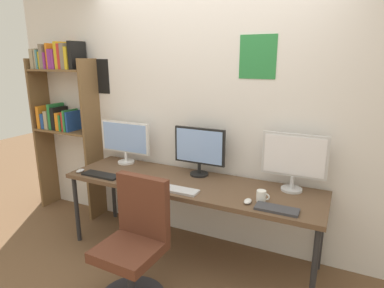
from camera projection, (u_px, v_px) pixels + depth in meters
name	position (u px, v px, depth m)	size (l,w,h in m)	color
wall_back	(208.00, 115.00, 3.19)	(4.79, 0.11, 2.60)	silver
desk	(190.00, 187.00, 2.98)	(2.39, 0.68, 0.74)	brown
bookshelf	(62.00, 104.00, 3.76)	(0.83, 0.28, 2.02)	brown
office_chair	(135.00, 255.00, 2.44)	(0.52, 0.52, 0.99)	#2D2D33
monitor_left	(125.00, 140.00, 3.45)	(0.59, 0.18, 0.45)	silver
monitor_center	(199.00, 149.00, 3.08)	(0.51, 0.18, 0.47)	black
monitor_right	(294.00, 159.00, 2.71)	(0.54, 0.18, 0.50)	silver
keyboard_left	(101.00, 175.00, 3.12)	(0.39, 0.13, 0.02)	black
keyboard_center	(178.00, 190.00, 2.76)	(0.36, 0.13, 0.02)	silver
keyboard_right	(277.00, 209.00, 2.41)	(0.32, 0.13, 0.02)	#38383D
mouse_left_side	(80.00, 171.00, 3.22)	(0.06, 0.10, 0.03)	silver
mouse_right_side	(248.00, 201.00, 2.53)	(0.06, 0.10, 0.03)	silver
coffee_mug	(262.00, 196.00, 2.56)	(0.11, 0.08, 0.09)	white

